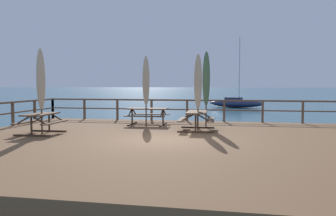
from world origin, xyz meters
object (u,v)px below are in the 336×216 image
object	(u,v)px
picnic_table_mid_right	(41,119)
patio_umbrella_short_front	(146,81)
picnic_table_back_left	(147,113)
sailboat_distant	(236,103)
picnic_table_mid_left	(197,117)
patio_umbrella_tall_front	(41,80)
patio_umbrella_tall_mid_left	(198,82)
patio_umbrella_tall_back_right	(206,79)

from	to	relation	value
picnic_table_mid_right	patio_umbrella_short_front	bearing A→B (deg)	49.59
picnic_table_mid_right	picnic_table_back_left	size ratio (longest dim) A/B	0.91
sailboat_distant	patio_umbrella_short_front	bearing A→B (deg)	-99.98
picnic_table_mid_left	sailboat_distant	distance (m)	25.33
picnic_table_mid_left	patio_umbrella_short_front	world-z (taller)	patio_umbrella_short_front
picnic_table_mid_left	patio_umbrella_tall_front	distance (m)	6.12
patio_umbrella_tall_mid_left	patio_umbrella_short_front	distance (m)	2.92
patio_umbrella_tall_front	patio_umbrella_tall_back_right	size ratio (longest dim) A/B	0.98
patio_umbrella_short_front	patio_umbrella_tall_front	bearing A→B (deg)	-130.16
patio_umbrella_tall_front	patio_umbrella_tall_mid_left	bearing A→B (deg)	21.17
picnic_table_mid_left	patio_umbrella_tall_front	xyz separation A→B (m)	(-5.56, -2.10, 1.47)
picnic_table_back_left	patio_umbrella_tall_front	xyz separation A→B (m)	(-3.15, -3.57, 1.47)
picnic_table_mid_left	patio_umbrella_short_front	bearing A→B (deg)	148.32
picnic_table_mid_left	patio_umbrella_tall_front	world-z (taller)	patio_umbrella_tall_front
picnic_table_mid_right	picnic_table_mid_left	bearing A→B (deg)	20.69
patio_umbrella_short_front	sailboat_distant	bearing A→B (deg)	80.02
patio_umbrella_tall_mid_left	patio_umbrella_tall_back_right	size ratio (longest dim) A/B	0.94
picnic_table_back_left	patio_umbrella_short_front	size ratio (longest dim) A/B	0.58
picnic_table_back_left	patio_umbrella_short_front	xyz separation A→B (m)	(-0.08, 0.07, 1.44)
picnic_table_mid_left	patio_umbrella_tall_front	size ratio (longest dim) A/B	0.59
picnic_table_back_left	sailboat_distant	distance (m)	24.16
picnic_table_mid_left	patio_umbrella_tall_mid_left	size ratio (longest dim) A/B	0.61
patio_umbrella_tall_mid_left	patio_umbrella_tall_front	world-z (taller)	patio_umbrella_tall_front
sailboat_distant	picnic_table_back_left	bearing A→B (deg)	-99.77
picnic_table_back_left	sailboat_distant	size ratio (longest dim) A/B	0.24
patio_umbrella_short_front	sailboat_distant	distance (m)	24.19
picnic_table_back_left	patio_umbrella_tall_back_right	xyz separation A→B (m)	(2.69, -0.33, 1.52)
picnic_table_mid_left	sailboat_distant	xyz separation A→B (m)	(1.69, 25.27, -0.74)
patio_umbrella_short_front	sailboat_distant	world-z (taller)	sailboat_distant
patio_umbrella_short_front	sailboat_distant	xyz separation A→B (m)	(4.18, 23.73, -2.18)
sailboat_distant	patio_umbrella_tall_mid_left	bearing A→B (deg)	-93.74
patio_umbrella_tall_back_right	patio_umbrella_short_front	bearing A→B (deg)	171.81
patio_umbrella_short_front	patio_umbrella_tall_back_right	world-z (taller)	patio_umbrella_tall_back_right
patio_umbrella_tall_mid_left	sailboat_distant	distance (m)	25.34
patio_umbrella_tall_mid_left	picnic_table_back_left	bearing A→B (deg)	150.22
patio_umbrella_tall_mid_left	sailboat_distant	xyz separation A→B (m)	(1.65, 25.20, -2.13)
picnic_table_mid_right	picnic_table_back_left	xyz separation A→B (m)	(3.19, 3.58, 0.01)
patio_umbrella_tall_back_right	sailboat_distant	xyz separation A→B (m)	(1.40, 24.13, -2.26)
picnic_table_mid_right	patio_umbrella_short_front	world-z (taller)	patio_umbrella_short_front
patio_umbrella_tall_back_right	patio_umbrella_tall_front	bearing A→B (deg)	-151.00
patio_umbrella_tall_mid_left	sailboat_distant	world-z (taller)	sailboat_distant
sailboat_distant	picnic_table_mid_right	bearing A→B (deg)	-104.89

